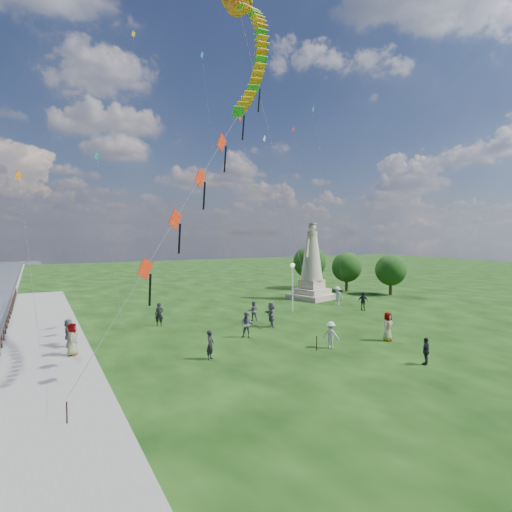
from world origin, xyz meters
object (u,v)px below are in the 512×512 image
person_6 (159,314)px  serpent_kite (238,4)px  person_0 (210,345)px  person_7 (253,311)px  person_5 (69,334)px  person_9 (363,301)px  person_11 (271,315)px  person_1 (247,325)px  person_3 (426,351)px  lamppost (293,277)px  person_4 (388,326)px  person_10 (72,341)px  statue (312,270)px  person_8 (337,296)px  person_2 (331,335)px

person_6 → serpent_kite: size_ratio=0.07×
person_0 → person_7: (6.97, 8.34, -0.03)m
person_6 → person_7: 7.40m
person_5 → person_9: (24.84, 1.68, -0.04)m
person_11 → person_1: bearing=-43.1°
serpent_kite → person_3: bearing=-64.4°
lamppost → person_4: (0.03, -11.58, -2.22)m
person_4 → person_10: bearing=144.5°
person_4 → statue: bearing=52.3°
lamppost → person_9: lamppost is taller
lamppost → person_6: size_ratio=2.50×
statue → person_3: bearing=-127.5°
person_9 → person_8: bearing=117.9°
person_8 → serpent_kite: serpent_kite is taller
person_6 → person_8: bearing=23.8°
lamppost → serpent_kite: (-7.50, -4.64, 19.67)m
serpent_kite → lamppost: bearing=31.8°
person_5 → person_8: bearing=-74.7°
person_1 → person_8: 15.67m
person_0 → person_9: size_ratio=1.00×
statue → person_5: statue is taller
statue → person_3: (-7.72, -21.70, -2.33)m
person_2 → person_6: bearing=2.8°
person_6 → person_9: (18.26, -2.11, -0.05)m
person_3 → serpent_kite: bearing=-90.2°
person_8 → person_0: bearing=-87.4°
person_1 → person_11: 3.68m
person_4 → serpent_kite: serpent_kite is taller
statue → person_5: size_ratio=4.72×
person_5 → person_2: bearing=-113.2°
lamppost → person_8: bearing=10.3°
person_10 → serpent_kite: bearing=-64.9°
statue → person_0: (-17.63, -15.45, -2.25)m
lamppost → person_4: 11.79m
person_5 → person_3: bearing=-122.7°
statue → person_6: 18.85m
lamppost → person_7: (-4.85, -1.75, -2.37)m
person_7 → serpent_kite: bearing=71.7°
person_5 → person_7: 13.99m
person_3 → person_7: size_ratio=0.93×
person_3 → person_5: bearing=-62.2°
person_8 → person_9: person_8 is taller
person_0 → person_11: (7.06, 5.55, 0.13)m
statue → person_9: bearing=-105.2°
person_3 → person_0: bearing=-58.0°
person_9 → person_1: bearing=-140.1°
person_10 → person_6: bearing=-30.0°
person_9 → person_10: bearing=-148.7°
person_1 → person_10: 10.83m
person_11 → serpent_kite: (-2.75, -0.10, 21.88)m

